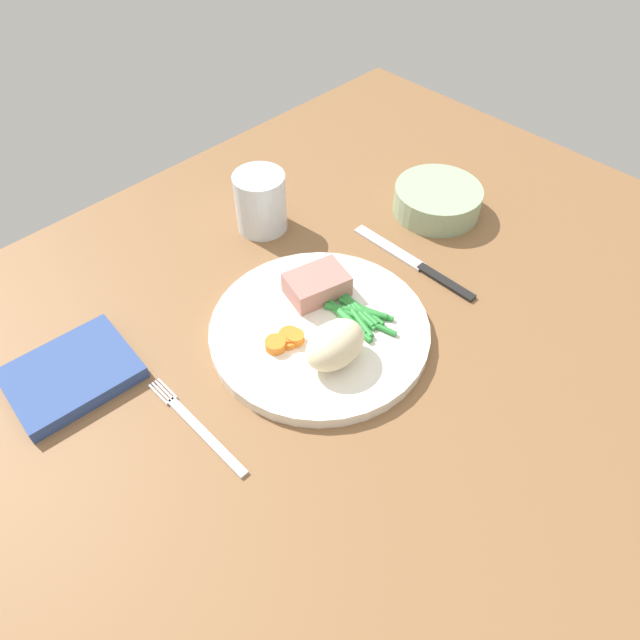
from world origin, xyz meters
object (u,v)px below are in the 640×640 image
at_px(meat_portion, 317,285).
at_px(salad_bowl, 437,198).
at_px(fork, 198,427).
at_px(napkin, 72,374).
at_px(dinner_plate, 320,330).
at_px(knife, 415,264).
at_px(water_glass, 261,206).

relative_size(meat_portion, salad_bowl, 0.58).
height_order(fork, napkin, napkin).
bearing_deg(salad_bowl, meat_portion, -177.97).
relative_size(dinner_plate, fork, 1.62).
bearing_deg(knife, water_glass, 116.32).
relative_size(dinner_plate, meat_portion, 3.61).
bearing_deg(water_glass, dinner_plate, -112.85).
distance_m(knife, salad_bowl, 0.13).
height_order(meat_portion, water_glass, water_glass).
bearing_deg(knife, napkin, 162.67).
distance_m(knife, water_glass, 0.23).
height_order(fork, knife, knife).
height_order(water_glass, napkin, water_glass).
bearing_deg(napkin, water_glass, 9.50).
bearing_deg(napkin, knife, -19.74).
xyz_separation_m(water_glass, salad_bowl, (0.21, -0.16, -0.01)).
bearing_deg(napkin, meat_portion, -20.97).
bearing_deg(fork, meat_portion, 15.75).
bearing_deg(knife, dinner_plate, -178.49).
bearing_deg(water_glass, salad_bowl, -36.90).
relative_size(meat_portion, fork, 0.45).
bearing_deg(knife, fork, -177.64).
xyz_separation_m(knife, napkin, (-0.43, 0.16, 0.01)).
xyz_separation_m(dinner_plate, napkin, (-0.25, 0.15, 0.00)).
bearing_deg(dinner_plate, fork, -179.22).
height_order(dinner_plate, water_glass, water_glass).
xyz_separation_m(meat_portion, salad_bowl, (0.26, 0.01, -0.01)).
height_order(knife, water_glass, water_glass).
bearing_deg(fork, dinner_plate, 5.22).
height_order(meat_portion, napkin, meat_portion).
distance_m(meat_portion, salad_bowl, 0.26).
xyz_separation_m(dinner_plate, meat_portion, (0.04, 0.04, 0.02)).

